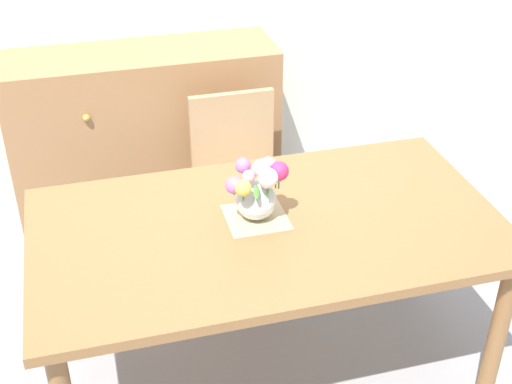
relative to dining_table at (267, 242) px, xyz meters
name	(u,v)px	position (x,y,z in m)	size (l,w,h in m)	color
ground_plane	(266,370)	(0.00, 0.00, -0.69)	(12.00, 12.00, 0.00)	#939399
dining_table	(267,242)	(0.00, 0.00, 0.00)	(1.77, 0.98, 0.78)	olive
chair_far	(238,172)	(0.09, 0.83, -0.17)	(0.42, 0.42, 0.90)	tan
dresser	(146,140)	(-0.30, 1.33, -0.19)	(1.40, 0.47, 1.00)	#9E7047
placemat	(256,218)	(-0.03, 0.04, 0.09)	(0.23, 0.23, 0.01)	tan
flower_vase	(258,189)	(-0.03, 0.03, 0.23)	(0.24, 0.24, 0.26)	silver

